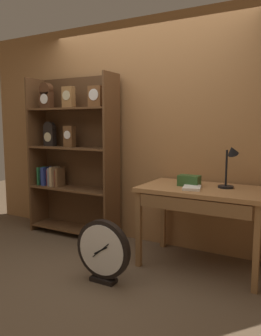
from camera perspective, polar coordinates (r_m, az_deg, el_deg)
name	(u,v)px	position (r m, az deg, el deg)	size (l,w,h in m)	color
ground_plane	(81,282)	(3.19, -8.40, -18.66)	(10.00, 10.00, 0.00)	brown
back_wood_panel	(145,133)	(3.93, 2.53, 6.06)	(4.80, 0.05, 2.60)	#9E6B3D
bookshelf	(71,155)	(4.26, -10.16, 2.20)	(1.19, 0.34, 1.98)	brown
workbench	(203,198)	(3.29, 12.22, -4.98)	(1.19, 0.70, 0.79)	#9E6B3D
desk_lamp	(230,164)	(3.26, 16.59, 0.67)	(0.20, 0.20, 0.42)	black
toolbox_small	(189,181)	(3.34, 10.00, -2.14)	(0.21, 0.13, 0.11)	#2D5123
open_repair_manual	(192,188)	(3.19, 10.46, -3.33)	(0.16, 0.22, 0.03)	silver
round_clock_large	(103,251)	(3.04, -4.72, -13.94)	(0.53, 0.11, 0.57)	black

